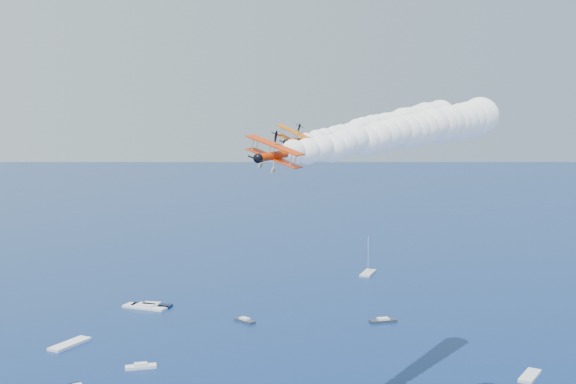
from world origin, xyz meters
TOP-DOWN VIEW (x-y plane):
  - biplane_lead at (12.81, 34.13)m, footprint 9.17×10.40m
  - biplane_trail at (-6.49, 10.04)m, footprint 8.73×10.07m
  - smoke_trail_lead at (39.79, 44.76)m, footprint 60.48×43.96m
  - smoke_trail_trail at (21.10, 18.99)m, footprint 60.24×38.77m
  - spectator_boats at (-1.71, 112.66)m, footprint 249.07×147.79m

SIDE VIEW (x-z plane):
  - spectator_boats at x=-1.71m, z-range 0.00..0.70m
  - biplane_trail at x=-6.49m, z-range 51.50..58.28m
  - biplane_lead at x=12.81m, z-range 51.98..59.27m
  - smoke_trail_trail at x=21.10m, z-range 51.62..62.56m
  - smoke_trail_lead at x=39.79m, z-range 52.36..63.29m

